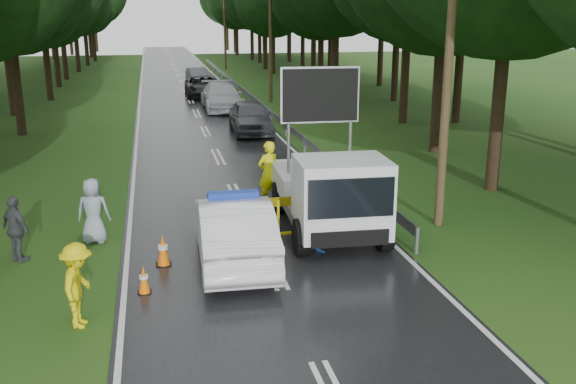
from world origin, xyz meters
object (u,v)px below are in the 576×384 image
object	(u,v)px
work_truck	(330,192)
queue_car_fourth	(198,76)
officer	(268,173)
queue_car_first	(251,117)
civilian	(316,222)
queue_car_second	(222,97)
barrier	(251,209)
police_sedan	(234,230)
queue_car_third	(203,87)

from	to	relation	value
work_truck	queue_car_fourth	size ratio (longest dim) A/B	1.32
officer	queue_car_first	size ratio (longest dim) A/B	0.42
civilian	queue_car_second	distance (m)	24.73
barrier	queue_car_first	xyz separation A→B (m)	(2.32, 15.18, 0.00)
police_sedan	queue_car_third	distance (m)	31.35
work_truck	civilian	world-z (taller)	work_truck
work_truck	queue_car_second	distance (m)	23.28
police_sedan	queue_car_third	world-z (taller)	police_sedan
work_truck	queue_car_second	world-z (taller)	work_truck
police_sedan	queue_car_third	bearing A→B (deg)	-91.58
civilian	queue_car_third	xyz separation A→B (m)	(-0.22, 31.23, -0.11)
civilian	queue_car_first	xyz separation A→B (m)	(0.92, 16.64, -0.04)
queue_car_fourth	queue_car_second	bearing A→B (deg)	-93.78
work_truck	civilian	bearing A→B (deg)	-114.28
barrier	civilian	world-z (taller)	civilian
barrier	queue_car_second	xyz separation A→B (m)	(1.78, 23.27, 0.01)
work_truck	queue_car_second	bearing A→B (deg)	93.50
officer	police_sedan	bearing A→B (deg)	47.70
police_sedan	work_truck	world-z (taller)	work_truck
queue_car_fourth	queue_car_third	bearing A→B (deg)	-96.83
officer	queue_car_fourth	bearing A→B (deg)	-112.88
queue_car_first	queue_car_second	xyz separation A→B (m)	(-0.54, 8.09, 0.01)
work_truck	barrier	xyz separation A→B (m)	(-2.14, 0.00, -0.36)
queue_car_third	queue_car_first	bearing A→B (deg)	-84.85
work_truck	barrier	world-z (taller)	work_truck
queue_car_first	queue_car_fourth	distance (m)	22.71
barrier	queue_car_third	size ratio (longest dim) A/B	0.49
work_truck	queue_car_fourth	distance (m)	37.89
police_sedan	civilian	size ratio (longest dim) A/B	2.89
queue_car_third	barrier	bearing A→B (deg)	-91.59
queue_car_first	queue_car_third	xyz separation A→B (m)	(-1.14, 14.59, -0.08)
police_sedan	queue_car_second	xyz separation A→B (m)	(2.43, 24.80, 0.02)
queue_car_first	queue_car_third	size ratio (longest dim) A/B	0.90
barrier	queue_car_fourth	distance (m)	37.90
barrier	queue_car_third	xyz separation A→B (m)	(1.18, 29.77, -0.08)
queue_car_first	queue_car_second	world-z (taller)	queue_car_second
civilian	queue_car_second	world-z (taller)	civilian
civilian	queue_car_third	distance (m)	31.23
queue_car_second	queue_car_fourth	world-z (taller)	queue_car_second
queue_car_first	queue_car_fourth	size ratio (longest dim) A/B	1.13
work_truck	barrier	bearing A→B (deg)	-177.47
civilian	queue_car_fourth	size ratio (longest dim) A/B	0.40
police_sedan	civilian	distance (m)	2.05
queue_car_second	queue_car_third	bearing A→B (deg)	94.98
officer	queue_car_first	xyz separation A→B (m)	(1.30, 12.14, -0.19)
officer	queue_car_third	size ratio (longest dim) A/B	0.38
work_truck	officer	size ratio (longest dim) A/B	2.76
police_sedan	barrier	bearing A→B (deg)	-111.11
officer	queue_car_second	bearing A→B (deg)	-114.42
officer	queue_car_fourth	world-z (taller)	officer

